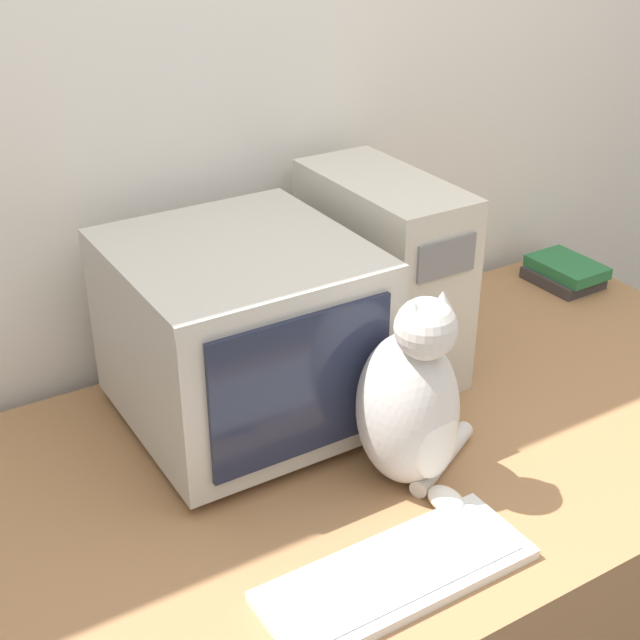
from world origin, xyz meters
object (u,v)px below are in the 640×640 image
at_px(book_stack, 565,272).
at_px(cat, 412,405).
at_px(crt_monitor, 241,334).
at_px(pen, 331,562).
at_px(keyboard, 397,574).
at_px(computer_tower, 381,273).

bearing_deg(book_stack, cat, -151.96).
relative_size(crt_monitor, cat, 1.24).
relative_size(cat, pen, 2.77).
xyz_separation_m(keyboard, cat, (0.17, 0.20, 0.15)).
relative_size(keyboard, pen, 3.25).
height_order(computer_tower, keyboard, computer_tower).
bearing_deg(pen, crt_monitor, 80.92).
bearing_deg(crt_monitor, book_stack, 6.84).
bearing_deg(keyboard, cat, 49.65).
bearing_deg(cat, keyboard, -135.37).
bearing_deg(keyboard, computer_tower, 57.62).
bearing_deg(book_stack, pen, -152.50).
bearing_deg(keyboard, crt_monitor, 90.01).
distance_m(computer_tower, book_stack, 0.67).
xyz_separation_m(computer_tower, pen, (-0.44, -0.50, -0.21)).
height_order(crt_monitor, computer_tower, computer_tower).
bearing_deg(pen, keyboard, -49.42).
distance_m(crt_monitor, pen, 0.49).
bearing_deg(crt_monitor, keyboard, -89.99).
distance_m(crt_monitor, cat, 0.37).
relative_size(keyboard, cat, 1.18).
height_order(cat, pen, cat).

